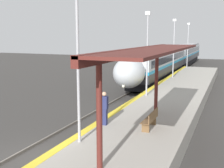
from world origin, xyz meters
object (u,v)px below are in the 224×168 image
(railway_signal, at_px, (149,58))
(lamppost_far, at_px, (174,45))
(lamppost_farthest, at_px, (188,43))
(lamppost_mid, at_px, (147,49))
(lamppost_near, at_px, (78,60))
(train, at_px, (174,57))
(platform_bench, at_px, (151,119))
(person_waiting, at_px, (104,108))

(railway_signal, bearing_deg, lamppost_far, -54.33)
(lamppost_far, height_order, lamppost_farthest, same)
(railway_signal, height_order, lamppost_farthest, lamppost_farthest)
(railway_signal, distance_m, lamppost_mid, 16.86)
(lamppost_near, bearing_deg, railway_signal, 99.55)
(railway_signal, xyz_separation_m, lamppost_far, (4.40, -6.14, 1.94))
(train, distance_m, lamppost_farthest, 4.26)
(platform_bench, xyz_separation_m, lamppost_far, (-2.31, 17.19, 2.99))
(platform_bench, relative_size, person_waiting, 0.97)
(railway_signal, relative_size, lamppost_mid, 0.68)
(lamppost_farthest, bearing_deg, lamppost_near, -90.00)
(platform_bench, bearing_deg, lamppost_mid, 107.87)
(lamppost_near, relative_size, lamppost_mid, 1.00)
(lamppost_mid, bearing_deg, lamppost_farthest, 90.00)
(platform_bench, relative_size, lamppost_near, 0.27)
(platform_bench, distance_m, person_waiting, 2.36)
(lamppost_farthest, bearing_deg, railway_signal, -138.55)
(train, relative_size, lamppost_near, 7.10)
(railway_signal, bearing_deg, lamppost_near, -80.45)
(lamppost_near, relative_size, lamppost_far, 1.00)
(lamppost_near, bearing_deg, train, 94.12)
(platform_bench, relative_size, lamppost_mid, 0.27)
(railway_signal, bearing_deg, person_waiting, -79.45)
(train, xyz_separation_m, lamppost_farthest, (2.36, -2.71, 2.30))
(platform_bench, xyz_separation_m, lamppost_near, (-2.31, -2.86, 2.99))
(railway_signal, bearing_deg, train, 72.79)
(lamppost_mid, bearing_deg, railway_signal, 105.24)
(train, xyz_separation_m, platform_bench, (4.67, -29.92, -0.69))
(railway_signal, height_order, lamppost_far, lamppost_far)
(lamppost_mid, distance_m, lamppost_far, 10.03)
(railway_signal, bearing_deg, lamppost_mid, -74.76)
(platform_bench, bearing_deg, train, 98.87)
(lamppost_far, bearing_deg, platform_bench, -82.35)
(train, relative_size, lamppost_farthest, 7.10)
(platform_bench, distance_m, lamppost_near, 4.74)
(platform_bench, xyz_separation_m, lamppost_farthest, (-2.31, 27.21, 2.99))
(person_waiting, height_order, railway_signal, railway_signal)
(lamppost_near, xyz_separation_m, lamppost_farthest, (0.00, 30.08, 0.00))
(lamppost_near, distance_m, lamppost_mid, 10.03)
(person_waiting, bearing_deg, lamppost_farthest, 90.02)
(person_waiting, relative_size, railway_signal, 0.41)
(lamppost_far, xyz_separation_m, lamppost_farthest, (0.00, 10.03, 0.00))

